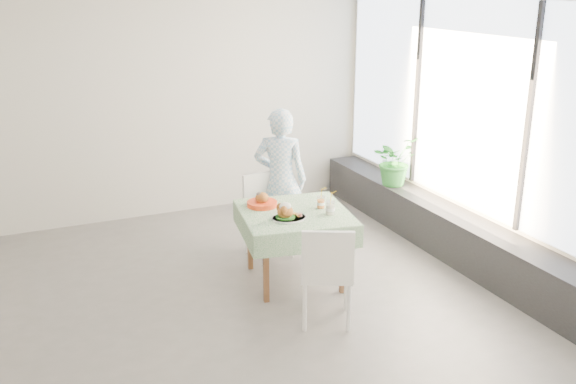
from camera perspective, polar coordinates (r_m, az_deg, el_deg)
name	(u,v)px	position (r m, az deg, el deg)	size (l,w,h in m)	color
floor	(205,298)	(6.31, -7.42, -9.31)	(6.00, 6.00, 0.00)	#605D5B
wall_back	(141,109)	(8.17, -12.96, 7.22)	(6.00, 0.02, 2.80)	silver
wall_front	(326,266)	(3.59, 3.38, -6.54)	(6.00, 0.02, 2.80)	silver
wall_right	(468,128)	(7.19, 15.71, 5.52)	(0.02, 5.00, 2.80)	silver
window_pane	(468,105)	(7.12, 15.69, 7.46)	(0.01, 4.80, 2.18)	#D1E0F9
window_ledge	(445,230)	(7.40, 13.75, -3.30)	(0.40, 4.80, 0.50)	black
cafe_table	(295,238)	(6.42, 0.59, -4.11)	(1.19, 1.19, 0.74)	brown
chair_far	(269,231)	(7.08, -1.73, -3.48)	(0.48, 0.48, 0.90)	white
chair_near	(326,292)	(5.74, 3.42, -8.86)	(0.59, 0.59, 0.94)	white
diner	(280,180)	(7.11, -0.68, 1.11)	(0.59, 0.39, 1.61)	#8BBCDF
main_dish	(287,214)	(6.09, -0.08, -1.95)	(0.34, 0.34, 0.17)	white
juice_cup_orange	(321,203)	(6.40, 2.93, -0.96)	(0.09, 0.09, 0.24)	white
juice_cup_lemonade	(330,208)	(6.23, 3.77, -1.46)	(0.09, 0.09, 0.27)	white
second_dish	(262,202)	(6.46, -2.32, -0.90)	(0.31, 0.31, 0.15)	red
potted_plant	(395,160)	(7.97, 9.47, 2.78)	(0.56, 0.48, 0.62)	#297B2A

